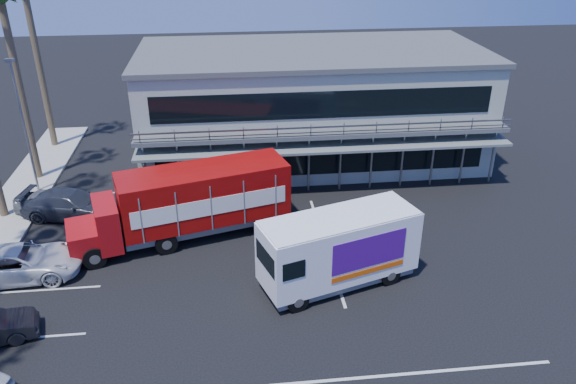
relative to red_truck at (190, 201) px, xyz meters
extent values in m
plane|color=black|center=(4.73, -4.79, -2.05)|extent=(120.00, 120.00, 0.00)
cube|color=#A2A597|center=(7.73, 10.21, 1.45)|extent=(22.00, 10.00, 7.00)
cube|color=#515454|center=(7.73, 10.21, 5.10)|extent=(22.40, 10.40, 0.30)
cube|color=#515454|center=(7.73, 4.61, 1.55)|extent=(22.00, 1.20, 0.25)
cube|color=gray|center=(7.73, 4.06, 2.05)|extent=(22.00, 0.08, 0.90)
cube|color=slate|center=(7.73, 4.31, 0.85)|extent=(22.00, 1.80, 0.15)
cube|color=black|center=(7.73, 5.19, -0.45)|extent=(20.00, 0.06, 1.60)
cube|color=black|center=(7.73, 5.19, 3.15)|extent=(20.00, 0.06, 1.60)
cylinder|color=brown|center=(-9.97, 8.21, 3.45)|extent=(0.44, 0.44, 11.00)
cylinder|color=brown|center=(-10.37, 13.71, 3.95)|extent=(0.44, 0.44, 12.00)
cylinder|color=gray|center=(-9.47, 6.21, 1.95)|extent=(0.14, 0.14, 8.00)
cube|color=gray|center=(-9.47, 6.21, 5.95)|extent=(0.50, 0.25, 0.18)
cube|color=#A30D10|center=(-5.10, -1.43, -0.98)|extent=(2.08, 2.70, 1.27)
cube|color=#A30D10|center=(-3.97, -1.12, -0.40)|extent=(1.74, 2.84, 2.23)
cube|color=black|center=(-3.97, -1.12, 0.24)|extent=(0.66, 2.19, 0.74)
cube|color=#9B0C09|center=(0.73, 0.21, 0.29)|extent=(8.90, 4.86, 2.76)
cube|color=slate|center=(0.73, 0.21, -1.35)|extent=(8.79, 4.47, 0.32)
cube|color=white|center=(1.09, -1.08, 0.19)|extent=(7.54, 2.14, 0.90)
cube|color=white|center=(0.37, 1.49, 0.19)|extent=(7.54, 2.14, 0.90)
cylinder|color=black|center=(-4.47, -2.47, -1.49)|extent=(1.14, 0.57, 1.10)
cylinder|color=black|center=(-5.11, -0.22, -1.49)|extent=(1.14, 0.57, 1.10)
cylinder|color=black|center=(-1.20, -1.55, -1.49)|extent=(1.14, 0.57, 1.10)
cylinder|color=black|center=(-1.83, 0.70, -1.49)|extent=(1.14, 0.57, 1.10)
cylinder|color=black|center=(3.71, -0.17, -1.49)|extent=(1.14, 0.57, 1.10)
cylinder|color=black|center=(3.08, 2.08, -1.49)|extent=(1.14, 0.57, 1.10)
cube|color=white|center=(6.73, -4.91, -0.08)|extent=(7.46, 4.49, 2.82)
cube|color=slate|center=(6.73, -4.91, -1.64)|extent=(7.12, 4.17, 0.35)
cube|color=black|center=(3.40, -6.00, 0.22)|extent=(0.67, 1.91, 0.96)
cube|color=white|center=(6.73, -4.91, 1.36)|extent=(7.31, 4.40, 0.08)
cube|color=#4C0E83|center=(7.88, -5.83, 0.12)|extent=(3.46, 1.15, 1.51)
cube|color=#4C0E83|center=(7.12, -3.50, 0.12)|extent=(3.46, 1.15, 1.51)
cube|color=#F2590C|center=(7.88, -5.83, -0.89)|extent=(3.46, 1.14, 0.25)
cylinder|color=black|center=(4.67, -6.71, -1.56)|extent=(1.01, 0.57, 0.97)
cylinder|color=black|center=(4.00, -4.67, -1.56)|extent=(1.01, 0.57, 0.97)
cylinder|color=black|center=(9.08, -5.27, -1.56)|extent=(1.01, 0.57, 0.97)
cylinder|color=black|center=(8.41, -3.24, -1.56)|extent=(1.01, 0.57, 0.97)
imported|color=silver|center=(-7.77, -2.78, -1.27)|extent=(5.70, 2.92, 1.54)
imported|color=#2C303B|center=(-6.68, 2.81, -1.27)|extent=(5.68, 3.21, 1.55)
imported|color=slate|center=(-7.77, 3.12, -1.33)|extent=(4.54, 2.94, 1.44)
camera|label=1|loc=(2.11, -25.63, 13.22)|focal=35.00mm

